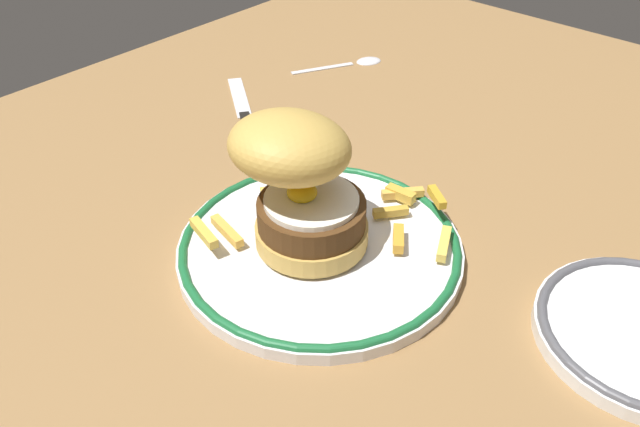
{
  "coord_description": "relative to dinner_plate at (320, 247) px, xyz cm",
  "views": [
    {
      "loc": [
        -36.69,
        -27.21,
        37.72
      ],
      "look_at": [
        -4.35,
        1.55,
        4.6
      ],
      "focal_mm": 35.8,
      "sensor_mm": 36.0,
      "label": 1
    }
  ],
  "objects": [
    {
      "name": "ground_plane",
      "position": [
        4.35,
        -1.55,
        -2.84
      ],
      "size": [
        125.66,
        104.67,
        4.0
      ],
      "primitive_type": "cube",
      "color": "olive"
    },
    {
      "name": "dinner_plate",
      "position": [
        0.0,
        0.0,
        0.0
      ],
      "size": [
        25.34,
        25.34,
        1.6
      ],
      "color": "silver",
      "rests_on": "ground_plane"
    },
    {
      "name": "burger",
      "position": [
        -0.8,
        1.56,
        6.98
      ],
      "size": [
        11.45,
        12.09,
        12.72
      ],
      "color": "gold",
      "rests_on": "dinner_plate"
    },
    {
      "name": "fries_pile",
      "position": [
        3.87,
        0.8,
        1.38
      ],
      "size": [
        20.0,
        19.27,
        2.27
      ],
      "color": "gold",
      "rests_on": "dinner_plate"
    },
    {
      "name": "knife",
      "position": [
        12.99,
        23.86,
        -0.58
      ],
      "size": [
        11.68,
        15.52,
        0.7
      ],
      "color": "black",
      "rests_on": "ground_plane"
    },
    {
      "name": "spoon",
      "position": [
        34.21,
        23.08,
        -0.48
      ],
      "size": [
        12.56,
        7.69,
        0.9
      ],
      "color": "silver",
      "rests_on": "ground_plane"
    }
  ]
}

